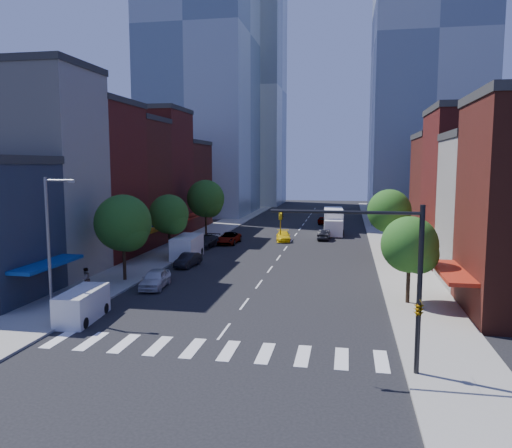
{
  "coord_description": "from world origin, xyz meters",
  "views": [
    {
      "loc": [
        7.11,
        -28.1,
        10.0
      ],
      "look_at": [
        -0.36,
        12.6,
        5.0
      ],
      "focal_mm": 35.0,
      "sensor_mm": 36.0,
      "label": 1
    }
  ],
  "objects_px": {
    "parked_car_third": "(229,238)",
    "taxi": "(283,236)",
    "parked_car_second": "(188,260)",
    "traffic_car_far": "(323,220)",
    "parked_car_rear": "(206,241)",
    "parked_car_front": "(155,279)",
    "traffic_car_oncoming": "(324,235)",
    "box_truck": "(333,222)",
    "cargo_van_far": "(187,248)",
    "pedestrian_far": "(86,279)",
    "cargo_van_near": "(81,306)"
  },
  "relations": [
    {
      "from": "parked_car_third",
      "to": "box_truck",
      "type": "xyz_separation_m",
      "value": [
        12.7,
        11.7,
        0.97
      ]
    },
    {
      "from": "pedestrian_far",
      "to": "parked_car_second",
      "type": "bearing_deg",
      "value": 176.58
    },
    {
      "from": "parked_car_rear",
      "to": "box_truck",
      "type": "bearing_deg",
      "value": 52.89
    },
    {
      "from": "parked_car_second",
      "to": "traffic_car_far",
      "type": "relative_size",
      "value": 1.03
    },
    {
      "from": "parked_car_rear",
      "to": "parked_car_third",
      "type": "bearing_deg",
      "value": 66.05
    },
    {
      "from": "parked_car_second",
      "to": "parked_car_third",
      "type": "distance_m",
      "value": 14.45
    },
    {
      "from": "parked_car_rear",
      "to": "taxi",
      "type": "relative_size",
      "value": 1.14
    },
    {
      "from": "box_truck",
      "to": "cargo_van_far",
      "type": "bearing_deg",
      "value": -125.83
    },
    {
      "from": "taxi",
      "to": "box_truck",
      "type": "relative_size",
      "value": 0.5
    },
    {
      "from": "box_truck",
      "to": "cargo_van_near",
      "type": "bearing_deg",
      "value": -111.1
    },
    {
      "from": "parked_car_front",
      "to": "cargo_van_far",
      "type": "bearing_deg",
      "value": 91.35
    },
    {
      "from": "parked_car_second",
      "to": "traffic_car_oncoming",
      "type": "xyz_separation_m",
      "value": [
        12.26,
        19.94,
        0.02
      ]
    },
    {
      "from": "parked_car_front",
      "to": "taxi",
      "type": "bearing_deg",
      "value": 69.83
    },
    {
      "from": "traffic_car_far",
      "to": "box_truck",
      "type": "height_order",
      "value": "box_truck"
    },
    {
      "from": "box_truck",
      "to": "pedestrian_far",
      "type": "relative_size",
      "value": 4.88
    },
    {
      "from": "parked_car_rear",
      "to": "traffic_car_far",
      "type": "xyz_separation_m",
      "value": [
        12.63,
        25.9,
        -0.07
      ]
    },
    {
      "from": "parked_car_third",
      "to": "cargo_van_far",
      "type": "distance_m",
      "value": 10.83
    },
    {
      "from": "parked_car_third",
      "to": "parked_car_rear",
      "type": "bearing_deg",
      "value": -119.81
    },
    {
      "from": "parked_car_rear",
      "to": "box_truck",
      "type": "relative_size",
      "value": 0.56
    },
    {
      "from": "parked_car_rear",
      "to": "taxi",
      "type": "height_order",
      "value": "parked_car_rear"
    },
    {
      "from": "taxi",
      "to": "cargo_van_near",
      "type": "bearing_deg",
      "value": -111.43
    },
    {
      "from": "parked_car_second",
      "to": "pedestrian_far",
      "type": "bearing_deg",
      "value": -106.73
    },
    {
      "from": "parked_car_second",
      "to": "traffic_car_far",
      "type": "distance_m",
      "value": 38.71
    },
    {
      "from": "box_truck",
      "to": "pedestrian_far",
      "type": "distance_m",
      "value": 41.3
    },
    {
      "from": "cargo_van_near",
      "to": "pedestrian_far",
      "type": "distance_m",
      "value": 7.31
    },
    {
      "from": "traffic_car_oncoming",
      "to": "box_truck",
      "type": "bearing_deg",
      "value": -97.6
    },
    {
      "from": "parked_car_rear",
      "to": "pedestrian_far",
      "type": "distance_m",
      "value": 22.42
    },
    {
      "from": "pedestrian_far",
      "to": "taxi",
      "type": "bearing_deg",
      "value": 177.48
    },
    {
      "from": "parked_car_front",
      "to": "parked_car_second",
      "type": "distance_m",
      "value": 8.62
    },
    {
      "from": "parked_car_rear",
      "to": "traffic_car_oncoming",
      "type": "xyz_separation_m",
      "value": [
        13.66,
        8.8,
        -0.05
      ]
    },
    {
      "from": "taxi",
      "to": "traffic_car_far",
      "type": "distance_m",
      "value": 19.68
    },
    {
      "from": "taxi",
      "to": "traffic_car_far",
      "type": "xyz_separation_m",
      "value": [
        4.13,
        19.24,
        0.02
      ]
    },
    {
      "from": "parked_car_second",
      "to": "taxi",
      "type": "distance_m",
      "value": 19.16
    },
    {
      "from": "box_truck",
      "to": "traffic_car_far",
      "type": "bearing_deg",
      "value": 98.25
    },
    {
      "from": "cargo_van_far",
      "to": "taxi",
      "type": "bearing_deg",
      "value": 55.44
    },
    {
      "from": "parked_car_rear",
      "to": "cargo_van_near",
      "type": "height_order",
      "value": "cargo_van_near"
    },
    {
      "from": "parked_car_third",
      "to": "parked_car_rear",
      "type": "relative_size",
      "value": 1.01
    },
    {
      "from": "parked_car_rear",
      "to": "traffic_car_far",
      "type": "distance_m",
      "value": 28.81
    },
    {
      "from": "parked_car_second",
      "to": "taxi",
      "type": "relative_size",
      "value": 0.9
    },
    {
      "from": "parked_car_rear",
      "to": "box_truck",
      "type": "height_order",
      "value": "box_truck"
    },
    {
      "from": "parked_car_second",
      "to": "traffic_car_oncoming",
      "type": "distance_m",
      "value": 23.41
    },
    {
      "from": "parked_car_third",
      "to": "taxi",
      "type": "xyz_separation_m",
      "value": [
        6.5,
        3.36,
        -0.06
      ]
    },
    {
      "from": "parked_car_front",
      "to": "traffic_car_oncoming",
      "type": "height_order",
      "value": "parked_car_front"
    },
    {
      "from": "parked_car_third",
      "to": "taxi",
      "type": "height_order",
      "value": "parked_car_third"
    },
    {
      "from": "parked_car_third",
      "to": "box_truck",
      "type": "relative_size",
      "value": 0.57
    },
    {
      "from": "parked_car_rear",
      "to": "traffic_car_oncoming",
      "type": "distance_m",
      "value": 16.25
    },
    {
      "from": "parked_car_front",
      "to": "cargo_van_far",
      "type": "distance_m",
      "value": 12.51
    },
    {
      "from": "taxi",
      "to": "parked_car_front",
      "type": "bearing_deg",
      "value": -112.9
    },
    {
      "from": "parked_car_second",
      "to": "cargo_van_far",
      "type": "xyz_separation_m",
      "value": [
        -1.39,
        3.8,
        0.55
      ]
    },
    {
      "from": "taxi",
      "to": "box_truck",
      "type": "xyz_separation_m",
      "value": [
        6.2,
        8.33,
        1.04
      ]
    }
  ]
}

